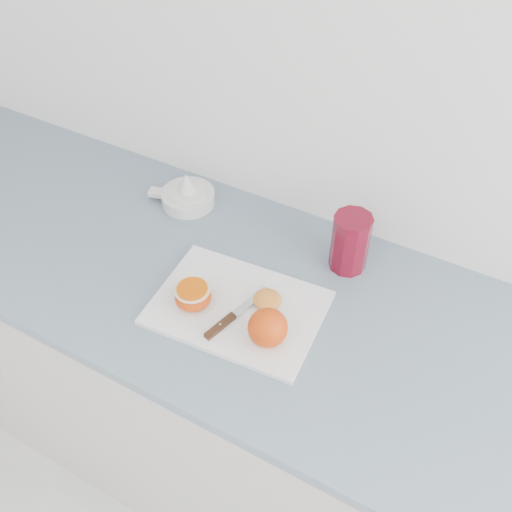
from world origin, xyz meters
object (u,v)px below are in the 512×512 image
object	(u,v)px
citrus_juicer	(187,195)
half_orange	(193,296)
cutting_board	(237,308)
red_tumbler	(350,244)
counter	(231,387)

from	to	relation	value
citrus_juicer	half_orange	bearing A→B (deg)	-53.95
half_orange	citrus_juicer	size ratio (longest dim) A/B	0.45
half_orange	cutting_board	bearing A→B (deg)	24.41
cutting_board	citrus_juicer	size ratio (longest dim) A/B	2.04
citrus_juicer	red_tumbler	bearing A→B (deg)	-1.27
cutting_board	half_orange	xyz separation A→B (m)	(-0.09, -0.04, 0.03)
citrus_juicer	cutting_board	bearing A→B (deg)	-40.19
red_tumbler	counter	bearing A→B (deg)	-141.57
counter	red_tumbler	world-z (taller)	red_tumbler
cutting_board	half_orange	size ratio (longest dim) A/B	4.54
half_orange	red_tumbler	size ratio (longest dim) A/B	0.55
cutting_board	citrus_juicer	xyz separation A→B (m)	(-0.29, 0.25, 0.02)
half_orange	citrus_juicer	world-z (taller)	citrus_juicer
half_orange	red_tumbler	distance (m)	0.37
cutting_board	red_tumbler	distance (m)	0.29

